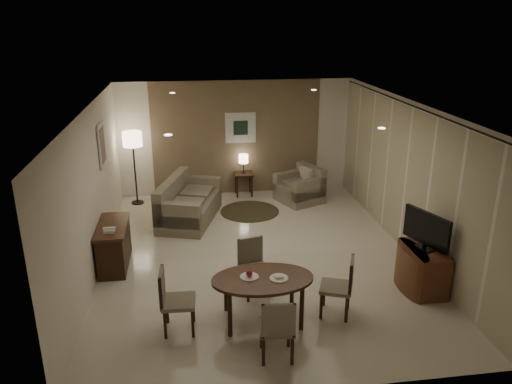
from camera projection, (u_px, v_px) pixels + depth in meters
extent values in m
cube|color=beige|center=(258.00, 256.00, 9.01)|extent=(5.50, 7.00, 0.00)
cube|color=white|center=(258.00, 106.00, 8.10)|extent=(5.50, 7.00, 0.00)
cube|color=#80654F|center=(236.00, 138.00, 11.82)|extent=(5.50, 0.00, 2.70)
cube|color=white|center=(92.00, 193.00, 8.19)|extent=(0.00, 7.00, 2.70)
cube|color=white|center=(409.00, 178.00, 8.92)|extent=(0.00, 7.00, 2.70)
cube|color=#80654F|center=(236.00, 138.00, 11.81)|extent=(3.96, 0.03, 2.70)
cylinder|color=black|center=(413.00, 106.00, 8.48)|extent=(0.03, 6.80, 0.03)
cube|color=silver|center=(241.00, 128.00, 11.71)|extent=(0.72, 0.03, 0.72)
cube|color=black|center=(241.00, 128.00, 11.70)|extent=(0.34, 0.01, 0.34)
cube|color=silver|center=(102.00, 145.00, 9.14)|extent=(0.03, 0.60, 0.80)
cube|color=gray|center=(103.00, 145.00, 9.15)|extent=(0.01, 0.46, 0.64)
cylinder|color=white|center=(168.00, 135.00, 6.24)|extent=(0.10, 0.10, 0.01)
cylinder|color=white|center=(382.00, 128.00, 6.62)|extent=(0.10, 0.10, 0.01)
cylinder|color=white|center=(172.00, 93.00, 9.60)|extent=(0.10, 0.10, 0.01)
cylinder|color=white|center=(314.00, 90.00, 9.97)|extent=(0.10, 0.10, 0.01)
cylinder|color=white|center=(249.00, 277.00, 6.92)|extent=(0.26, 0.26, 0.02)
cylinder|color=white|center=(279.00, 278.00, 6.88)|extent=(0.26, 0.26, 0.02)
sphere|color=#A8133E|center=(249.00, 273.00, 6.90)|extent=(0.09, 0.09, 0.09)
cube|color=white|center=(279.00, 277.00, 6.87)|extent=(0.12, 0.08, 0.03)
cylinder|color=#464027|center=(250.00, 211.00, 11.03)|extent=(1.29, 1.29, 0.01)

